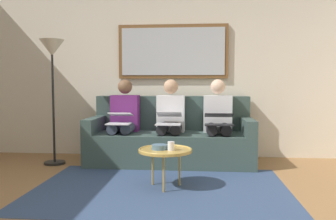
% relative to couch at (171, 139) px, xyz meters
% --- Properties ---
extents(wall_rear, '(6.00, 0.12, 2.60)m').
position_rel_couch_xyz_m(wall_rear, '(0.00, -0.48, 0.99)').
color(wall_rear, beige).
rests_on(wall_rear, ground_plane).
extents(area_rug, '(2.60, 1.80, 0.01)m').
position_rel_couch_xyz_m(area_rug, '(0.00, 1.27, -0.31)').
color(area_rug, '#33476B').
rests_on(area_rug, ground_plane).
extents(couch, '(2.20, 0.90, 0.90)m').
position_rel_couch_xyz_m(couch, '(0.00, 0.00, 0.00)').
color(couch, '#384C47').
rests_on(couch, ground_plane).
extents(framed_mirror, '(1.61, 0.05, 0.79)m').
position_rel_couch_xyz_m(framed_mirror, '(0.00, -0.39, 1.24)').
color(framed_mirror, brown).
extents(coffee_table, '(0.55, 0.55, 0.41)m').
position_rel_couch_xyz_m(coffee_table, '(-0.04, 1.22, 0.08)').
color(coffee_table, tan).
rests_on(coffee_table, ground_plane).
extents(cup, '(0.07, 0.07, 0.09)m').
position_rel_couch_xyz_m(cup, '(-0.11, 1.27, 0.13)').
color(cup, silver).
rests_on(cup, coffee_table).
extents(bowl, '(0.17, 0.17, 0.05)m').
position_rel_couch_xyz_m(bowl, '(0.02, 1.22, 0.11)').
color(bowl, slate).
rests_on(bowl, coffee_table).
extents(person_left, '(0.38, 0.58, 1.14)m').
position_rel_couch_xyz_m(person_left, '(-0.64, 0.07, 0.30)').
color(person_left, silver).
rests_on(person_left, couch).
extents(laptop_black, '(0.36, 0.34, 0.15)m').
position_rel_couch_xyz_m(laptop_black, '(-0.64, 0.31, 0.32)').
color(laptop_black, black).
extents(person_middle, '(0.38, 0.58, 1.14)m').
position_rel_couch_xyz_m(person_middle, '(0.00, 0.07, 0.30)').
color(person_middle, silver).
rests_on(person_middle, couch).
extents(laptop_silver, '(0.32, 0.39, 0.17)m').
position_rel_couch_xyz_m(laptop_silver, '(0.00, 0.30, 0.32)').
color(laptop_silver, silver).
extents(person_right, '(0.38, 0.58, 1.14)m').
position_rel_couch_xyz_m(person_right, '(0.64, 0.07, 0.30)').
color(person_right, '#66236B').
rests_on(person_right, couch).
extents(laptop_white, '(0.30, 0.35, 0.15)m').
position_rel_couch_xyz_m(laptop_white, '(0.64, 0.31, 0.32)').
color(laptop_white, white).
extents(standing_lamp, '(0.32, 0.32, 1.66)m').
position_rel_couch_xyz_m(standing_lamp, '(1.55, 0.27, 1.06)').
color(standing_lamp, black).
rests_on(standing_lamp, ground_plane).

